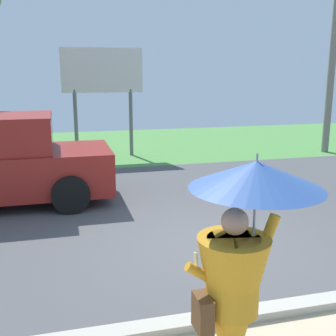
{
  "coord_description": "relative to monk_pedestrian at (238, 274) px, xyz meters",
  "views": [
    {
      "loc": [
        -2.29,
        -5.89,
        2.74
      ],
      "look_at": [
        -0.5,
        1.0,
        1.1
      ],
      "focal_mm": 44.58,
      "sensor_mm": 36.0,
      "label": 1
    }
  ],
  "objects": [
    {
      "name": "roadside_billboard",
      "position": [
        0.06,
        10.87,
        1.42
      ],
      "size": [
        2.6,
        0.12,
        3.5
      ],
      "color": "slate",
      "rests_on": "ground_plane"
    },
    {
      "name": "monk_pedestrian",
      "position": [
        0.0,
        0.0,
        0.0
      ],
      "size": [
        1.11,
        1.07,
        2.13
      ],
      "rotation": [
        0.0,
        0.0,
        0.19
      ],
      "color": "orange",
      "rests_on": "ground_plane"
    },
    {
      "name": "utility_pole",
      "position": [
        7.67,
        9.73,
        2.48
      ],
      "size": [
        1.8,
        0.24,
        6.87
      ],
      "color": "gray",
      "rests_on": "ground_plane"
    },
    {
      "name": "ground_plane",
      "position": [
        0.95,
        5.96,
        -1.18
      ],
      "size": [
        40.0,
        22.0,
        0.2
      ],
      "color": "#4C4C4F"
    }
  ]
}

